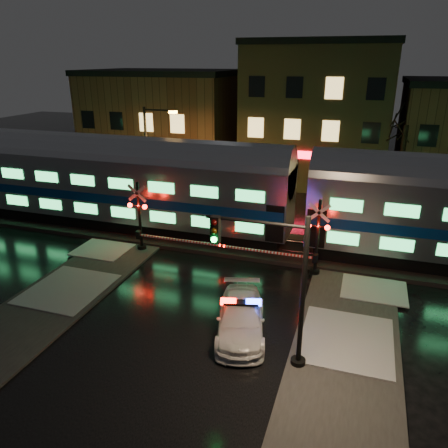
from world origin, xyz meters
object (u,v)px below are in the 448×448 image
at_px(crossing_signal_right, 309,245).
at_px(traffic_light, 277,288).
at_px(police_car, 241,318).
at_px(streetlight, 150,153).
at_px(crossing_signal_left, 145,224).

bearing_deg(crossing_signal_right, traffic_light, -91.69).
height_order(police_car, streetlight, streetlight).
relative_size(crossing_signal_left, traffic_light, 1.01).
bearing_deg(streetlight, traffic_light, -49.55).
height_order(crossing_signal_right, traffic_light, traffic_light).
bearing_deg(streetlight, police_car, -50.81).
relative_size(crossing_signal_right, traffic_light, 0.99).
height_order(police_car, traffic_light, traffic_light).
height_order(traffic_light, streetlight, streetlight).
distance_m(police_car, traffic_light, 3.23).
bearing_deg(crossing_signal_left, traffic_light, -39.13).
bearing_deg(police_car, streetlight, 114.45).
bearing_deg(police_car, traffic_light, -54.72).
xyz_separation_m(crossing_signal_left, streetlight, (-2.94, 6.69, 2.58)).
xyz_separation_m(police_car, streetlight, (-10.32, 12.66, 3.60)).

